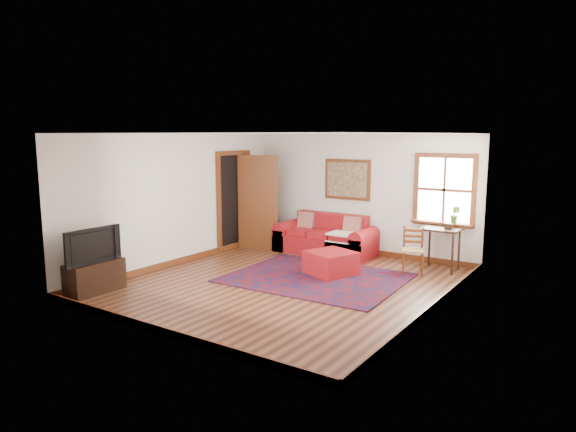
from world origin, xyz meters
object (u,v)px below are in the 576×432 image
Objects in this scene: media_cabinet at (95,277)px; red_leather_sofa at (326,241)px; red_ottoman at (331,263)px; side_table at (441,235)px; ladder_back_chair at (413,248)px.

red_leather_sofa is at bearing 68.88° from media_cabinet.
media_cabinet reaches higher than red_ottoman.
side_table reaches higher than red_ottoman.
red_ottoman is at bearing -57.31° from red_leather_sofa.
side_table is (1.52, 1.41, 0.45)m from red_ottoman.
red_ottoman is 1.53m from ladder_back_chair.
red_leather_sofa reaches higher than side_table.
media_cabinet is (-3.76, -3.98, -0.20)m from ladder_back_chair.
ladder_back_chair is (2.06, -0.43, 0.17)m from red_leather_sofa.
red_ottoman is 0.94× the size of side_table.
ladder_back_chair is 0.93× the size of media_cabinet.
ladder_back_chair is at bearing 46.58° from media_cabinet.
red_ottoman is at bearing -139.20° from ladder_back_chair.
side_table is at bearing 48.72° from ladder_back_chair.
media_cabinet is (-1.70, -4.41, -0.03)m from red_leather_sofa.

